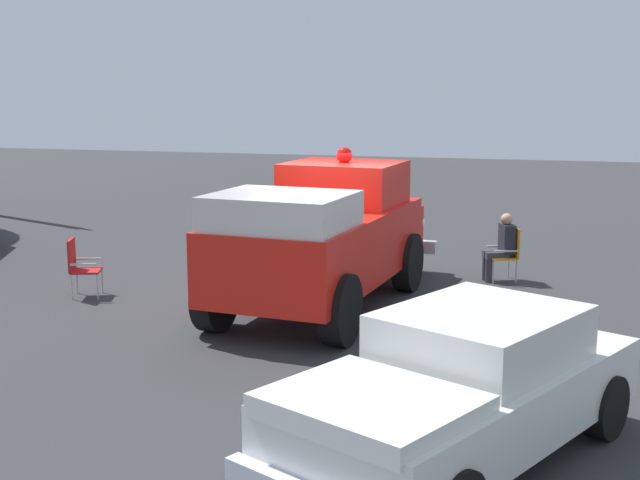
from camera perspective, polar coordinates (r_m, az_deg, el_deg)
ground_plane at (r=14.21m, az=0.01°, el=-4.43°), size 60.00×60.00×0.00m
vintage_fire_truck at (r=13.95m, az=0.35°, el=0.32°), size 6.14×2.85×2.59m
classic_hot_rod at (r=8.41m, az=9.51°, el=-9.84°), size 4.73×3.58×1.46m
lawn_chair_near_truck at (r=16.24m, az=12.58°, el=-0.67°), size 0.64×0.64×1.02m
lawn_chair_by_car at (r=15.26m, az=-15.96°, el=-1.53°), size 0.63×0.63×1.02m
spectator_seated at (r=16.18m, az=12.15°, el=-0.31°), size 0.54×0.63×1.29m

